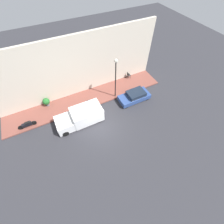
{
  "coord_description": "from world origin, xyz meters",
  "views": [
    {
      "loc": [
        -8.07,
        2.88,
        13.73
      ],
      "look_at": [
        1.13,
        -1.67,
        0.6
      ],
      "focal_mm": 24.0,
      "sensor_mm": 36.0,
      "label": 1
    }
  ],
  "objects_px": {
    "motorcycle_black": "(27,125)",
    "parked_car": "(135,96)",
    "streetlamp": "(116,72)",
    "delivery_van": "(80,117)",
    "potted_plant": "(46,102)",
    "scooter_silver": "(87,103)",
    "cafe_chair": "(128,75)"
  },
  "relations": [
    {
      "from": "parked_car",
      "to": "scooter_silver",
      "type": "xyz_separation_m",
      "value": [
        1.51,
        5.63,
        -0.05
      ]
    },
    {
      "from": "motorcycle_black",
      "to": "potted_plant",
      "type": "bearing_deg",
      "value": -49.5
    },
    {
      "from": "scooter_silver",
      "to": "streetlamp",
      "type": "bearing_deg",
      "value": -91.02
    },
    {
      "from": "motorcycle_black",
      "to": "cafe_chair",
      "type": "height_order",
      "value": "cafe_chair"
    },
    {
      "from": "delivery_van",
      "to": "potted_plant",
      "type": "distance_m",
      "value": 4.85
    },
    {
      "from": "parked_car",
      "to": "motorcycle_black",
      "type": "bearing_deg",
      "value": 82.97
    },
    {
      "from": "parked_car",
      "to": "potted_plant",
      "type": "bearing_deg",
      "value": 69.66
    },
    {
      "from": "streetlamp",
      "to": "potted_plant",
      "type": "distance_m",
      "value": 8.71
    },
    {
      "from": "parked_car",
      "to": "streetlamp",
      "type": "bearing_deg",
      "value": 53.07
    },
    {
      "from": "streetlamp",
      "to": "cafe_chair",
      "type": "relative_size",
      "value": 5.85
    },
    {
      "from": "scooter_silver",
      "to": "potted_plant",
      "type": "bearing_deg",
      "value": 63.05
    },
    {
      "from": "scooter_silver",
      "to": "streetlamp",
      "type": "distance_m",
      "value": 4.91
    },
    {
      "from": "parked_car",
      "to": "streetlamp",
      "type": "distance_m",
      "value": 3.99
    },
    {
      "from": "delivery_van",
      "to": "parked_car",
      "type": "bearing_deg",
      "value": -87.55
    },
    {
      "from": "parked_car",
      "to": "cafe_chair",
      "type": "height_order",
      "value": "parked_car"
    },
    {
      "from": "scooter_silver",
      "to": "motorcycle_black",
      "type": "bearing_deg",
      "value": 89.96
    },
    {
      "from": "motorcycle_black",
      "to": "parked_car",
      "type": "bearing_deg",
      "value": -97.03
    },
    {
      "from": "potted_plant",
      "to": "scooter_silver",
      "type": "bearing_deg",
      "value": -116.95
    },
    {
      "from": "motorcycle_black",
      "to": "potted_plant",
      "type": "relative_size",
      "value": 1.69
    },
    {
      "from": "potted_plant",
      "to": "cafe_chair",
      "type": "xyz_separation_m",
      "value": [
        0.15,
        -11.14,
        -0.14
      ]
    },
    {
      "from": "parked_car",
      "to": "cafe_chair",
      "type": "relative_size",
      "value": 4.26
    },
    {
      "from": "delivery_van",
      "to": "motorcycle_black",
      "type": "xyz_separation_m",
      "value": [
        1.81,
        5.31,
        -0.38
      ]
    },
    {
      "from": "scooter_silver",
      "to": "streetlamp",
      "type": "relative_size",
      "value": 0.41
    },
    {
      "from": "delivery_van",
      "to": "streetlamp",
      "type": "xyz_separation_m",
      "value": [
        1.74,
        -5.06,
        2.85
      ]
    },
    {
      "from": "delivery_van",
      "to": "streetlamp",
      "type": "distance_m",
      "value": 6.06
    },
    {
      "from": "delivery_van",
      "to": "scooter_silver",
      "type": "xyz_separation_m",
      "value": [
        1.81,
        -1.35,
        -0.38
      ]
    },
    {
      "from": "delivery_van",
      "to": "motorcycle_black",
      "type": "relative_size",
      "value": 2.67
    },
    {
      "from": "potted_plant",
      "to": "delivery_van",
      "type": "bearing_deg",
      "value": -144.32
    },
    {
      "from": "potted_plant",
      "to": "cafe_chair",
      "type": "height_order",
      "value": "potted_plant"
    },
    {
      "from": "parked_car",
      "to": "cafe_chair",
      "type": "xyz_separation_m",
      "value": [
        3.78,
        -1.33,
        0.07
      ]
    },
    {
      "from": "scooter_silver",
      "to": "motorcycle_black",
      "type": "xyz_separation_m",
      "value": [
        0.0,
        6.66,
        -0.0
      ]
    },
    {
      "from": "potted_plant",
      "to": "cafe_chair",
      "type": "bearing_deg",
      "value": -89.24
    }
  ]
}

